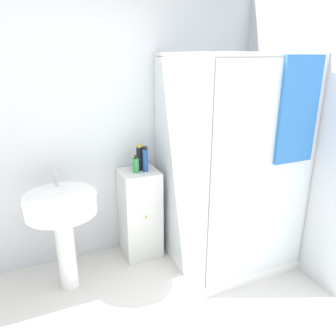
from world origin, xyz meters
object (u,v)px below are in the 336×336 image
object	(u,v)px
sink	(62,216)
shampoo_bottle_tall_black	(140,158)
lotion_bottle_white	(136,161)
shampoo_bottle_blue	(145,160)
soap_dispenser	(136,165)

from	to	relation	value
sink	shampoo_bottle_tall_black	world-z (taller)	shampoo_bottle_tall_black
lotion_bottle_white	shampoo_bottle_tall_black	bearing A→B (deg)	-79.58
lotion_bottle_white	shampoo_bottle_blue	bearing A→B (deg)	-71.47
soap_dispenser	shampoo_bottle_blue	bearing A→B (deg)	-7.28
soap_dispenser	shampoo_bottle_blue	world-z (taller)	shampoo_bottle_blue
sink	lotion_bottle_white	distance (m)	0.83
sink	soap_dispenser	xyz separation A→B (m)	(0.68, 0.21, 0.26)
sink	shampoo_bottle_tall_black	bearing A→B (deg)	19.20
sink	shampoo_bottle_tall_black	distance (m)	0.83
shampoo_bottle_blue	lotion_bottle_white	world-z (taller)	shampoo_bottle_blue
soap_dispenser	lotion_bottle_white	bearing A→B (deg)	69.96
shampoo_bottle_blue	lotion_bottle_white	distance (m)	0.15
shampoo_bottle_tall_black	lotion_bottle_white	distance (m)	0.09
sink	shampoo_bottle_blue	world-z (taller)	shampoo_bottle_blue
lotion_bottle_white	soap_dispenser	bearing A→B (deg)	-110.04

